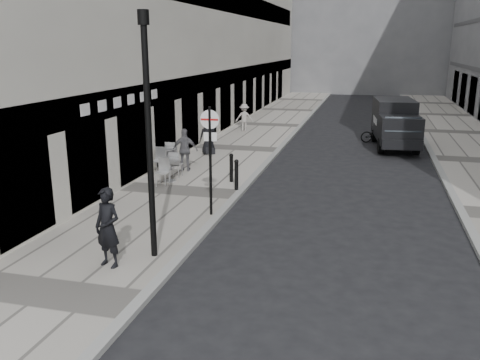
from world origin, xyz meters
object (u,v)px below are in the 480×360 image
(sign_post, at_px, (210,146))
(panel_van, at_px, (395,121))
(cyclist, at_px, (378,129))
(walking_man, at_px, (108,228))
(lamppost, at_px, (148,126))

(sign_post, xyz_separation_m, panel_van, (5.55, 12.49, -0.85))
(cyclist, bearing_deg, walking_man, -123.24)
(walking_man, distance_m, sign_post, 4.29)
(sign_post, xyz_separation_m, lamppost, (-0.40, -3.20, 1.05))
(sign_post, xyz_separation_m, cyclist, (4.78, 13.56, -1.42))
(walking_man, relative_size, lamppost, 0.33)
(sign_post, bearing_deg, panel_van, 61.71)
(panel_van, bearing_deg, walking_man, -117.67)
(walking_man, xyz_separation_m, sign_post, (1.13, 3.99, 1.12))
(lamppost, distance_m, cyclist, 17.71)
(walking_man, bearing_deg, cyclist, 86.47)
(lamppost, bearing_deg, panel_van, 69.21)
(lamppost, bearing_deg, walking_man, -132.69)
(walking_man, xyz_separation_m, lamppost, (0.73, 0.79, 2.18))
(sign_post, height_order, lamppost, lamppost)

